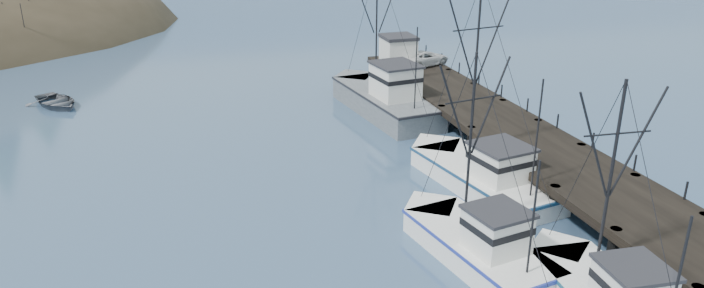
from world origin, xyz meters
name	(u,v)px	position (x,y,z in m)	size (l,w,h in m)	color
pier	(505,127)	(14.00, 16.00, 1.69)	(6.00, 44.00, 2.00)	black
trawler_mid	(475,243)	(5.39, 3.51, 0.82)	(5.01, 10.52, 10.47)	white
trawler_far	(480,174)	(9.56, 11.01, 0.82)	(5.91, 12.67, 12.69)	white
work_vessel	(383,98)	(8.68, 26.55, 1.23)	(5.99, 14.86, 12.48)	slate
pier_shed	(398,50)	(12.72, 34.00, 3.42)	(3.00, 3.20, 2.80)	silver
pickup_truck	(425,58)	(15.03, 33.06, 2.70)	(2.31, 5.00, 1.39)	silver
motorboat	(57,106)	(-17.72, 36.09, 0.00)	(3.95, 5.53, 1.15)	#53565C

